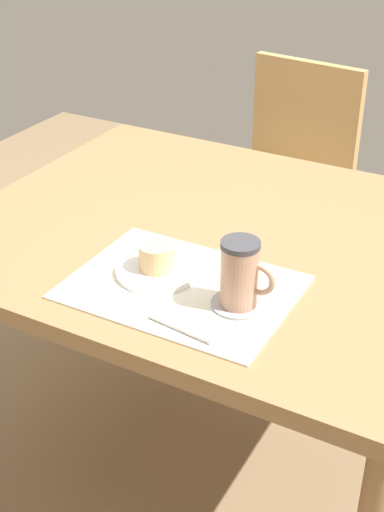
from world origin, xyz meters
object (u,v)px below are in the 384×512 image
at_px(pastry_plate, 157,270).
at_px(coffee_mug, 241,273).
at_px(wooden_chair, 283,186).
at_px(dining_table, 215,260).
at_px(pastry, 157,256).

relative_size(pastry_plate, coffee_mug, 1.29).
height_order(wooden_chair, coffee_mug, coffee_mug).
distance_m(wooden_chair, pastry_plate, 1.10).
height_order(dining_table, coffee_mug, coffee_mug).
distance_m(pastry_plate, coffee_mug, 0.20).
height_order(dining_table, pastry, pastry).
bearing_deg(wooden_chair, dining_table, 108.69).
bearing_deg(coffee_mug, wooden_chair, 107.46).
distance_m(wooden_chair, pastry, 1.11).
bearing_deg(coffee_mug, pastry_plate, 172.69).
relative_size(dining_table, pastry_plate, 6.75).
bearing_deg(pastry_plate, wooden_chair, 98.09).
relative_size(pastry, coffee_mug, 0.55).
bearing_deg(wooden_chair, coffee_mug, 115.01).
relative_size(dining_table, wooden_chair, 1.25).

